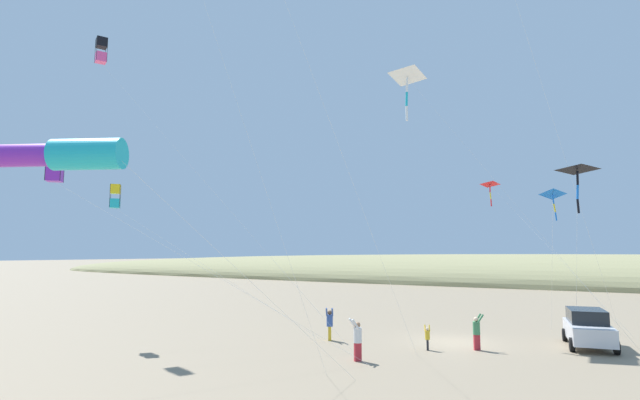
% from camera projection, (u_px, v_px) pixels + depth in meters
% --- Properties ---
extents(ground_plane, '(600.00, 600.00, 0.00)m').
position_uv_depth(ground_plane, '(455.00, 342.00, 25.32)').
color(ground_plane, gray).
extents(dune_ridge_grassy, '(28.00, 240.00, 8.97)m').
position_uv_depth(dune_ridge_grassy, '(550.00, 284.00, 72.50)').
color(dune_ridge_grassy, '#938E60').
rests_on(dune_ridge_grassy, ground_plane).
extents(parked_car, '(4.54, 2.63, 1.85)m').
position_uv_depth(parked_car, '(588.00, 328.00, 24.07)').
color(parked_car, silver).
rests_on(parked_car, ground_plane).
extents(cooler_box, '(0.62, 0.42, 0.42)m').
position_uv_depth(cooler_box, '(584.00, 336.00, 26.02)').
color(cooler_box, blue).
rests_on(cooler_box, ground_plane).
extents(person_adult_flyer, '(0.66, 0.64, 1.84)m').
position_uv_depth(person_adult_flyer, '(357.00, 338.00, 20.94)').
color(person_adult_flyer, '#B72833').
rests_on(person_adult_flyer, ground_plane).
extents(person_child_green_jacket, '(0.59, 0.62, 1.74)m').
position_uv_depth(person_child_green_jacket, '(477.00, 330.00, 23.29)').
color(person_child_green_jacket, '#B72833').
rests_on(person_child_green_jacket, ground_plane).
extents(person_child_grey_jacket, '(0.41, 0.36, 1.19)m').
position_uv_depth(person_child_grey_jacket, '(427.00, 337.00, 23.24)').
color(person_child_grey_jacket, '#232328').
rests_on(person_child_grey_jacket, ground_plane).
extents(person_bystander_far, '(0.62, 0.55, 1.75)m').
position_uv_depth(person_bystander_far, '(330.00, 322.00, 25.85)').
color(person_bystander_far, gold).
rests_on(person_bystander_far, ground_plane).
extents(kite_delta_black_fish_shape, '(2.44, 12.76, 16.48)m').
position_uv_depth(kite_delta_black_fish_shape, '(407.00, 77.00, 30.65)').
color(kite_delta_black_fish_shape, white).
rests_on(kite_delta_black_fish_shape, ground_plane).
extents(kite_box_rainbow_low_near, '(3.62, 16.01, 17.84)m').
position_uv_depth(kite_box_rainbow_low_near, '(102.00, 51.00, 29.33)').
color(kite_box_rainbow_low_near, black).
rests_on(kite_box_rainbow_low_near, ground_plane).
extents(kite_box_long_streamer_left, '(8.42, 10.42, 8.94)m').
position_uv_depth(kite_box_long_streamer_left, '(56.00, 164.00, 19.10)').
color(kite_box_long_streamer_left, yellow).
rests_on(kite_box_long_streamer_left, ground_plane).
extents(kite_delta_green_low_center, '(4.76, 8.89, 10.03)m').
position_uv_depth(kite_delta_green_low_center, '(490.00, 185.00, 35.59)').
color(kite_delta_green_low_center, red).
rests_on(kite_delta_green_low_center, ground_plane).
extents(kite_box_checkered_midright, '(5.65, 10.91, 8.51)m').
position_uv_depth(kite_box_checkered_midright, '(116.00, 196.00, 26.70)').
color(kite_box_checkered_midright, yellow).
rests_on(kite_box_checkered_midright, ground_plane).
extents(kite_windsock_teal_far_right, '(11.09, 8.18, 7.84)m').
position_uv_depth(kite_windsock_teal_far_right, '(51.00, 155.00, 13.11)').
color(kite_windsock_teal_far_right, '#1EB7C6').
rests_on(kite_windsock_teal_far_right, ground_plane).
extents(kite_delta_blue_topmost, '(4.25, 1.32, 8.19)m').
position_uv_depth(kite_delta_blue_topmost, '(553.00, 195.00, 26.34)').
color(kite_delta_blue_topmost, blue).
rests_on(kite_delta_blue_topmost, ground_plane).
extents(kite_delta_yellow_midlevel, '(4.90, 1.77, 9.06)m').
position_uv_depth(kite_delta_yellow_midlevel, '(577.00, 170.00, 23.50)').
color(kite_delta_yellow_midlevel, black).
rests_on(kite_delta_yellow_midlevel, ground_plane).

